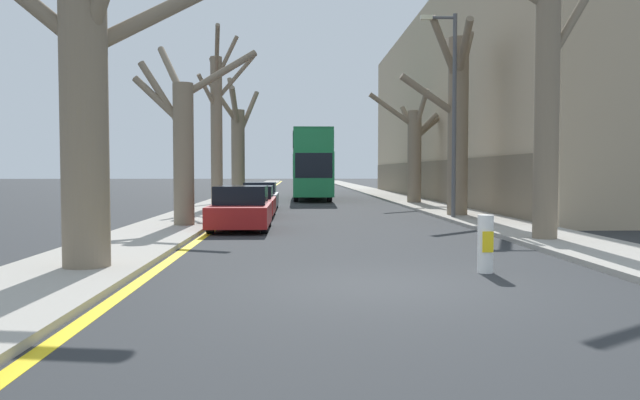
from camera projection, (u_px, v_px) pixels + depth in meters
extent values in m
plane|color=#2B2D30|center=(383.00, 286.00, 10.10)|extent=(300.00, 300.00, 0.00)
cube|color=#A39E93|center=(253.00, 190.00, 59.79)|extent=(2.60, 120.00, 0.12)
cube|color=#A39E93|center=(367.00, 190.00, 60.22)|extent=(2.60, 120.00, 0.12)
cube|color=tan|center=(497.00, 105.00, 40.85)|extent=(10.00, 42.94, 12.44)
cube|color=#6B5E4C|center=(421.00, 181.00, 40.88)|extent=(0.12, 42.08, 2.49)
cube|color=yellow|center=(268.00, 191.00, 59.85)|extent=(0.24, 120.00, 0.01)
cylinder|color=#7A6B56|center=(84.00, 103.00, 11.27)|extent=(0.85, 0.85, 6.21)
cylinder|color=#7A6B56|center=(157.00, 14.00, 12.10)|extent=(2.57, 2.07, 1.99)
cylinder|color=#7A6B56|center=(39.00, 10.00, 11.13)|extent=(1.70, 0.39, 1.47)
cylinder|color=#7A6B56|center=(184.00, 156.00, 20.23)|extent=(0.66, 0.66, 4.72)
cylinder|color=#7A6B56|center=(162.00, 96.00, 20.27)|extent=(1.65, 0.58, 2.33)
cylinder|color=#7A6B56|center=(159.00, 101.00, 20.25)|extent=(1.79, 0.52, 1.67)
cylinder|color=#7A6B56|center=(171.00, 72.00, 21.05)|extent=(1.38, 2.19, 2.06)
cylinder|color=#7A6B56|center=(220.00, 74.00, 20.62)|extent=(2.47, 1.20, 1.76)
cylinder|color=#7A6B56|center=(217.00, 133.00, 30.56)|extent=(0.57, 0.57, 7.46)
cylinder|color=#7A6B56|center=(217.00, 52.00, 29.01)|extent=(0.65, 2.93, 2.09)
cylinder|color=#7A6B56|center=(208.00, 92.00, 30.00)|extent=(0.98, 1.17, 1.69)
cylinder|color=#7A6B56|center=(214.00, 69.00, 31.25)|extent=(0.69, 1.86, 1.48)
cylinder|color=#7A6B56|center=(235.00, 78.00, 30.52)|extent=(1.99, 0.30, 2.29)
cylinder|color=#7A6B56|center=(227.00, 58.00, 30.37)|extent=(1.24, 0.31, 2.19)
cylinder|color=#7A6B56|center=(238.00, 155.00, 40.06)|extent=(0.86, 0.86, 5.81)
cylinder|color=#7A6B56|center=(234.00, 103.00, 40.68)|extent=(1.07, 1.94, 3.48)
cylinder|color=#7A6B56|center=(235.00, 108.00, 38.68)|extent=(0.41, 2.71, 2.40)
cylinder|color=#7A6B56|center=(223.00, 102.00, 39.01)|extent=(2.00, 2.11, 2.71)
cylinder|color=#7A6B56|center=(248.00, 115.00, 40.45)|extent=(1.57, 1.37, 3.20)
cylinder|color=#7A6B56|center=(547.00, 107.00, 16.06)|extent=(0.62, 0.62, 7.02)
cylinder|color=#7A6B56|center=(578.00, 12.00, 16.14)|extent=(1.89, 0.56, 2.86)
cylinder|color=#7A6B56|center=(458.00, 128.00, 24.90)|extent=(0.81, 0.81, 7.17)
cylinder|color=#7A6B56|center=(453.00, 55.00, 25.91)|extent=(0.40, 2.48, 1.89)
cylinder|color=#7A6B56|center=(430.00, 96.00, 24.59)|extent=(2.57, 0.72, 1.74)
cylinder|color=#7A6B56|center=(465.00, 59.00, 25.21)|extent=(1.09, 1.22, 2.43)
cylinder|color=#7A6B56|center=(464.00, 48.00, 23.57)|extent=(0.52, 2.58, 1.88)
cylinder|color=#7A6B56|center=(446.00, 51.00, 24.23)|extent=(1.65, 1.39, 2.53)
cylinder|color=#7A6B56|center=(414.00, 158.00, 35.09)|extent=(0.77, 0.77, 5.27)
cylinder|color=#7A6B56|center=(408.00, 121.00, 35.30)|extent=(0.95, 1.00, 1.71)
cylinder|color=#7A6B56|center=(426.00, 126.00, 35.21)|extent=(1.58, 0.67, 1.53)
cylinder|color=#7A6B56|center=(428.00, 127.00, 35.54)|extent=(2.04, 1.31, 1.66)
cylinder|color=#7A6B56|center=(392.00, 110.00, 34.83)|extent=(2.72, 0.44, 1.99)
cylinder|color=#7A6B56|center=(421.00, 111.00, 34.47)|extent=(0.84, 1.35, 2.36)
cube|color=#1E7F47|center=(311.00, 174.00, 41.60)|extent=(2.41, 10.96, 2.67)
cube|color=#1E7F47|center=(311.00, 144.00, 41.50)|extent=(2.36, 10.74, 1.33)
cube|color=#1A6C3C|center=(311.00, 133.00, 41.47)|extent=(2.36, 10.74, 0.12)
cube|color=black|center=(311.00, 166.00, 41.57)|extent=(2.44, 9.65, 1.39)
cube|color=black|center=(311.00, 143.00, 41.50)|extent=(2.44, 9.65, 1.01)
cube|color=black|center=(314.00, 165.00, 36.12)|extent=(2.17, 0.06, 1.46)
cylinder|color=black|center=(296.00, 193.00, 38.33)|extent=(0.30, 1.05, 1.05)
cylinder|color=black|center=(330.00, 193.00, 38.41)|extent=(0.30, 1.05, 1.05)
cylinder|color=black|center=(296.00, 190.00, 44.67)|extent=(0.30, 1.05, 1.05)
cylinder|color=black|center=(325.00, 190.00, 44.75)|extent=(0.30, 1.05, 1.05)
cube|color=maroon|center=(241.00, 214.00, 19.80)|extent=(1.84, 3.93, 0.64)
cube|color=black|center=(241.00, 195.00, 20.01)|extent=(1.62, 2.04, 0.58)
cylinder|color=black|center=(210.00, 223.00, 18.60)|extent=(0.20, 0.62, 0.62)
cylinder|color=black|center=(264.00, 223.00, 18.67)|extent=(0.20, 0.62, 0.62)
cylinder|color=black|center=(220.00, 218.00, 20.95)|extent=(0.20, 0.62, 0.62)
cylinder|color=black|center=(268.00, 217.00, 21.02)|extent=(0.20, 0.62, 0.62)
cube|color=maroon|center=(253.00, 206.00, 25.34)|extent=(1.78, 4.11, 0.58)
cube|color=black|center=(253.00, 192.00, 25.56)|extent=(1.56, 2.14, 0.51)
cylinder|color=black|center=(230.00, 211.00, 24.08)|extent=(0.20, 0.66, 0.66)
cylinder|color=black|center=(271.00, 211.00, 24.14)|extent=(0.20, 0.66, 0.66)
cylinder|color=black|center=(236.00, 207.00, 26.55)|extent=(0.20, 0.66, 0.66)
cylinder|color=black|center=(273.00, 207.00, 26.61)|extent=(0.20, 0.66, 0.66)
cube|color=#9EA3AD|center=(260.00, 200.00, 30.51)|extent=(1.72, 4.24, 0.60)
cube|color=black|center=(260.00, 188.00, 30.74)|extent=(1.51, 2.21, 0.55)
cylinder|color=black|center=(242.00, 204.00, 29.22)|extent=(0.20, 0.67, 0.67)
cylinder|color=black|center=(274.00, 204.00, 29.28)|extent=(0.20, 0.67, 0.67)
cylinder|color=black|center=(247.00, 201.00, 31.76)|extent=(0.20, 0.67, 0.67)
cylinder|color=black|center=(276.00, 201.00, 31.82)|extent=(0.20, 0.67, 0.67)
cylinder|color=#4C4F54|center=(454.00, 118.00, 23.69)|extent=(0.16, 0.16, 7.81)
cylinder|color=#4C4F54|center=(441.00, 18.00, 23.50)|extent=(1.10, 0.11, 0.11)
cube|color=beige|center=(426.00, 17.00, 23.47)|extent=(0.44, 0.20, 0.16)
cylinder|color=white|center=(485.00, 244.00, 11.42)|extent=(0.29, 0.29, 1.06)
cube|color=yellow|center=(488.00, 242.00, 11.26)|extent=(0.20, 0.01, 0.38)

